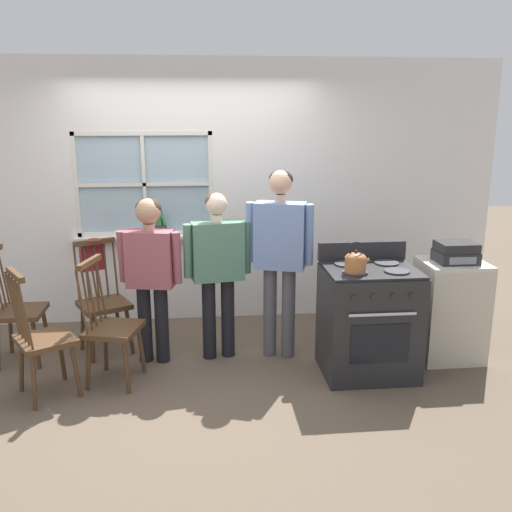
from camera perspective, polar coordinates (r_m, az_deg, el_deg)
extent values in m
plane|color=brown|center=(5.00, -5.99, -11.67)|extent=(16.00, 16.00, 0.00)
cube|color=white|center=(6.17, 9.79, 6.41)|extent=(2.99, 0.06, 2.70)
cube|color=white|center=(6.16, -10.64, -2.11)|extent=(1.39, 0.06, 0.92)
cube|color=white|center=(5.91, -11.52, 15.63)|extent=(1.39, 0.06, 0.72)
cube|color=silver|center=(5.97, -10.90, 1.78)|extent=(1.45, 0.10, 0.03)
cube|color=#9EB7C6|center=(5.97, -11.08, 7.07)|extent=(1.33, 0.01, 1.00)
cube|color=silver|center=(5.94, -11.11, 7.04)|extent=(0.04, 0.02, 1.06)
cube|color=silver|center=(5.94, -11.11, 7.04)|extent=(1.39, 0.02, 0.04)
cube|color=silver|center=(6.04, -17.56, 6.75)|extent=(0.04, 0.03, 1.06)
cube|color=silver|center=(5.91, -4.52, 7.23)|extent=(0.04, 0.03, 1.06)
cube|color=silver|center=(5.89, -11.35, 11.95)|extent=(1.39, 0.03, 0.04)
cube|color=silver|center=(6.02, -10.87, 2.23)|extent=(1.39, 0.03, 0.04)
cube|color=#4C331E|center=(5.41, -14.94, -4.75)|extent=(0.55, 0.55, 0.04)
cylinder|color=#4C331E|center=(5.30, -16.00, -7.99)|extent=(0.06, 0.09, 0.44)
cylinder|color=#4C331E|center=(5.39, -12.52, -7.37)|extent=(0.09, 0.06, 0.44)
cylinder|color=#4C331E|center=(5.59, -16.95, -6.88)|extent=(0.09, 0.06, 0.44)
cylinder|color=#4C331E|center=(5.68, -13.64, -6.31)|extent=(0.06, 0.09, 0.44)
cylinder|color=#4C331E|center=(5.44, -17.48, -1.82)|extent=(0.05, 0.07, 0.54)
cylinder|color=#4C331E|center=(5.46, -16.57, -1.69)|extent=(0.05, 0.07, 0.54)
cylinder|color=#4C331E|center=(5.48, -15.67, -1.55)|extent=(0.05, 0.07, 0.54)
cylinder|color=#4C331E|center=(5.51, -14.78, -1.42)|extent=(0.05, 0.07, 0.54)
cylinder|color=#4C331E|center=(5.53, -13.89, -1.29)|extent=(0.05, 0.07, 0.54)
cube|color=#4C331E|center=(5.41, -15.87, 1.36)|extent=(0.36, 0.21, 0.04)
cube|color=#4C331E|center=(4.81, -14.03, -7.13)|extent=(0.49, 0.51, 0.04)
cylinder|color=#4C331E|center=(4.70, -12.82, -10.76)|extent=(0.07, 0.08, 0.44)
cylinder|color=#4C331E|center=(4.99, -11.39, -9.15)|extent=(0.08, 0.07, 0.44)
cylinder|color=#4C331E|center=(4.82, -16.42, -10.34)|extent=(0.08, 0.07, 0.44)
cylinder|color=#4C331E|center=(5.10, -14.80, -8.81)|extent=(0.07, 0.08, 0.44)
cylinder|color=#4C331E|center=(4.63, -17.03, -4.60)|extent=(0.08, 0.04, 0.54)
cylinder|color=#4C331E|center=(4.71, -16.56, -4.26)|extent=(0.08, 0.04, 0.54)
cylinder|color=#4C331E|center=(4.79, -16.11, -3.92)|extent=(0.08, 0.04, 0.54)
cylinder|color=#4C331E|center=(4.86, -15.67, -3.59)|extent=(0.08, 0.04, 0.54)
cylinder|color=#4C331E|center=(4.94, -15.25, -3.28)|extent=(0.08, 0.04, 0.54)
cube|color=#4C331E|center=(4.71, -16.35, -0.60)|extent=(0.14, 0.38, 0.04)
cube|color=#4C331E|center=(5.46, -22.50, -5.21)|extent=(0.40, 0.42, 0.04)
cylinder|color=#4C331E|center=(5.34, -21.11, -8.26)|extent=(0.07, 0.07, 0.44)
cylinder|color=#4C331E|center=(5.64, -20.22, -6.95)|extent=(0.07, 0.07, 0.44)
cylinder|color=#4C331E|center=(5.74, -23.33, -6.91)|extent=(0.07, 0.07, 0.44)
cylinder|color=#4C331E|center=(5.51, -24.20, -2.23)|extent=(0.07, 0.02, 0.54)
cylinder|color=#4C331E|center=(5.59, -23.92, -1.97)|extent=(0.07, 0.02, 0.54)
cube|color=#4C331E|center=(4.75, -20.29, -7.87)|extent=(0.56, 0.57, 0.04)
cylinder|color=#4C331E|center=(4.74, -17.55, -10.88)|extent=(0.09, 0.06, 0.44)
cylinder|color=#4C331E|center=(5.04, -18.85, -9.44)|extent=(0.06, 0.09, 0.44)
cylinder|color=#4C331E|center=(4.66, -21.32, -11.66)|extent=(0.06, 0.09, 0.44)
cylinder|color=#4C331E|center=(4.96, -22.41, -10.14)|extent=(0.09, 0.06, 0.44)
cylinder|color=#4C331E|center=(4.46, -22.02, -5.80)|extent=(0.07, 0.05, 0.54)
cylinder|color=#4C331E|center=(4.54, -22.31, -5.46)|extent=(0.07, 0.05, 0.54)
cylinder|color=#4C331E|center=(4.62, -22.60, -5.14)|extent=(0.07, 0.05, 0.54)
cylinder|color=#4C331E|center=(4.71, -22.88, -4.82)|extent=(0.07, 0.05, 0.54)
cylinder|color=#4C331E|center=(4.79, -23.14, -4.52)|extent=(0.07, 0.05, 0.54)
cube|color=#4C331E|center=(4.54, -22.95, -1.72)|extent=(0.23, 0.35, 0.04)
cylinder|color=black|center=(5.18, -11.05, -6.64)|extent=(0.12, 0.12, 0.70)
cylinder|color=black|center=(5.14, -9.40, -6.74)|extent=(0.12, 0.12, 0.70)
cube|color=#934C56|center=(4.98, -10.53, -0.27)|extent=(0.43, 0.29, 0.49)
cylinder|color=#934C56|center=(5.03, -13.21, -0.04)|extent=(0.10, 0.12, 0.46)
cylinder|color=#934C56|center=(4.90, -7.94, -0.17)|extent=(0.10, 0.12, 0.46)
cylinder|color=tan|center=(4.92, -10.68, 2.85)|extent=(0.10, 0.10, 0.06)
sphere|color=tan|center=(4.89, -10.76, 4.43)|extent=(0.22, 0.22, 0.22)
ellipsoid|color=#332319|center=(4.90, -10.72, 4.69)|extent=(0.22, 0.22, 0.18)
cylinder|color=black|center=(5.16, -4.71, -6.31)|extent=(0.12, 0.12, 0.74)
cylinder|color=black|center=(5.19, -2.83, -6.15)|extent=(0.12, 0.12, 0.74)
cube|color=#4C7560|center=(4.99, -3.89, 0.52)|extent=(0.48, 0.28, 0.52)
cylinder|color=#4C7560|center=(4.92, -6.83, 0.50)|extent=(0.09, 0.12, 0.48)
cylinder|color=#4C7560|center=(5.02, -0.92, 0.88)|extent=(0.09, 0.12, 0.48)
cylinder|color=beige|center=(4.92, -3.94, 3.79)|extent=(0.10, 0.10, 0.06)
sphere|color=beige|center=(4.90, -3.97, 5.23)|extent=(0.19, 0.19, 0.19)
ellipsoid|color=brown|center=(4.91, -4.01, 5.45)|extent=(0.19, 0.19, 0.15)
cylinder|color=#4C4C51|center=(5.19, 1.40, -5.58)|extent=(0.12, 0.12, 0.83)
cylinder|color=#4C4C51|center=(5.16, 3.26, -5.71)|extent=(0.12, 0.12, 0.83)
cube|color=#6B84B7|center=(4.97, 2.41, 2.05)|extent=(0.48, 0.34, 0.58)
cylinder|color=#6B84B7|center=(5.00, -0.54, 2.40)|extent=(0.11, 0.13, 0.54)
cylinder|color=#6B84B7|center=(4.91, 5.34, 2.12)|extent=(0.11, 0.13, 0.54)
cylinder|color=tan|center=(4.91, 2.45, 5.78)|extent=(0.10, 0.10, 0.07)
sphere|color=tan|center=(4.89, 2.47, 7.38)|extent=(0.21, 0.21, 0.21)
ellipsoid|color=black|center=(4.91, 2.50, 7.62)|extent=(0.21, 0.21, 0.17)
cube|color=#232326|center=(4.93, 11.18, -6.54)|extent=(0.77, 0.64, 0.90)
cube|color=black|center=(4.78, 11.45, -1.37)|extent=(0.75, 0.61, 0.02)
cylinder|color=#2D2D30|center=(4.61, 9.87, -1.66)|extent=(0.20, 0.20, 0.02)
cylinder|color=#2D2D30|center=(4.72, 13.92, -1.51)|extent=(0.20, 0.20, 0.02)
cylinder|color=#2D2D30|center=(4.85, 9.07, -0.82)|extent=(0.20, 0.20, 0.02)
cylinder|color=#2D2D30|center=(4.95, 12.94, -0.70)|extent=(0.20, 0.20, 0.02)
cube|color=#232326|center=(5.03, 10.54, 0.54)|extent=(0.77, 0.06, 0.16)
cube|color=black|center=(4.66, 12.30, -8.57)|extent=(0.48, 0.01, 0.32)
cylinder|color=silver|center=(4.55, 12.55, -5.75)|extent=(0.54, 0.02, 0.02)
cylinder|color=#232326|center=(4.45, 9.78, -4.11)|extent=(0.04, 0.02, 0.04)
cylinder|color=#232326|center=(4.49, 11.67, -4.02)|extent=(0.04, 0.02, 0.04)
cylinder|color=#232326|center=(4.54, 13.52, -3.93)|extent=(0.04, 0.02, 0.04)
cylinder|color=#232326|center=(4.59, 15.33, -3.84)|extent=(0.04, 0.02, 0.04)
cylinder|color=#A86638|center=(4.59, 9.91, -0.83)|extent=(0.17, 0.17, 0.12)
ellipsoid|color=#A86638|center=(4.58, 9.94, -0.10)|extent=(0.16, 0.16, 0.07)
sphere|color=black|center=(4.57, 9.97, 0.44)|extent=(0.03, 0.03, 0.03)
cylinder|color=#A86638|center=(4.61, 10.88, -0.58)|extent=(0.08, 0.03, 0.07)
torus|color=black|center=(4.56, 9.98, 0.68)|extent=(0.12, 0.01, 0.12)
cylinder|color=#42474C|center=(5.93, -9.48, 2.49)|extent=(0.12, 0.12, 0.12)
cylinder|color=#33261C|center=(5.92, -9.50, 2.98)|extent=(0.11, 0.11, 0.01)
cone|color=#2D7038|center=(5.91, -9.39, 4.21)|extent=(0.07, 0.05, 0.24)
cone|color=#2D7038|center=(5.93, -9.50, 3.57)|extent=(0.04, 0.06, 0.11)
cone|color=#2D7038|center=(5.91, -9.69, 4.08)|extent=(0.09, 0.08, 0.22)
cone|color=#2D7038|center=(5.90, -9.72, 3.95)|extent=(0.06, 0.05, 0.20)
cone|color=#2D7038|center=(5.89, -9.56, 3.54)|extent=(0.04, 0.06, 0.12)
cone|color=#2D7038|center=(5.89, -9.42, 4.21)|extent=(0.10, 0.08, 0.25)
cube|color=maroon|center=(5.53, -16.03, -0.02)|extent=(0.24, 0.18, 0.26)
torus|color=maroon|center=(5.42, -15.92, 1.54)|extent=(0.17, 0.17, 0.01)
cube|color=beige|center=(5.42, 18.78, -5.28)|extent=(0.55, 0.50, 0.87)
cube|color=beige|center=(5.29, 19.18, -0.68)|extent=(0.55, 0.50, 0.03)
cube|color=#232326|center=(5.25, 19.32, -0.06)|extent=(0.34, 0.28, 0.10)
cube|color=#232326|center=(5.23, 19.41, 0.90)|extent=(0.32, 0.27, 0.08)
cube|color=gray|center=(5.13, 19.99, -0.46)|extent=(0.24, 0.01, 0.06)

